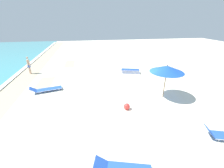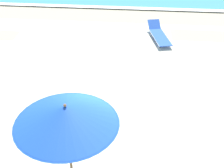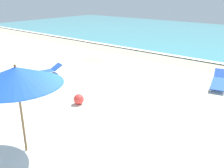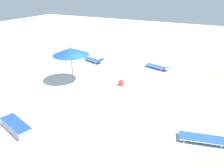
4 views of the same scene
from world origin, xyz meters
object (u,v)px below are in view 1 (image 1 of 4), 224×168
Objects in this scene: lounger_stack at (131,71)px; beach_ball at (127,106)px; beach_umbrella at (167,69)px; sun_lounger_under_umbrella at (46,89)px; beachgoer_wading_adult at (29,64)px.

beach_ball is at bearing 177.67° from lounger_stack.
lounger_stack reaches higher than beach_ball.
beach_ball is at bearing 110.26° from beach_umbrella.
beach_umbrella is 3.71m from beach_ball.
sun_lounger_under_umbrella is (-2.97, 7.61, 0.00)m from lounger_stack.
sun_lounger_under_umbrella reaches higher than beach_ball.
beachgoer_wading_adult is 4.43× the size of beach_ball.
beachgoer_wading_adult is at bearing 97.05° from lounger_stack.
lounger_stack is at bearing -82.40° from sun_lounger_under_umbrella.
beach_umbrella is 6.08× the size of beach_ball.
beach_ball is at bearing 4.20° from beachgoer_wading_adult.
sun_lounger_under_umbrella is 1.33× the size of beachgoer_wading_adult.
lounger_stack is (5.34, 0.86, -1.92)m from beach_umbrella.
beach_ball is at bearing -135.97° from sun_lounger_under_umbrella.
sun_lounger_under_umbrella is at bearing -11.73° from beachgoer_wading_adult.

